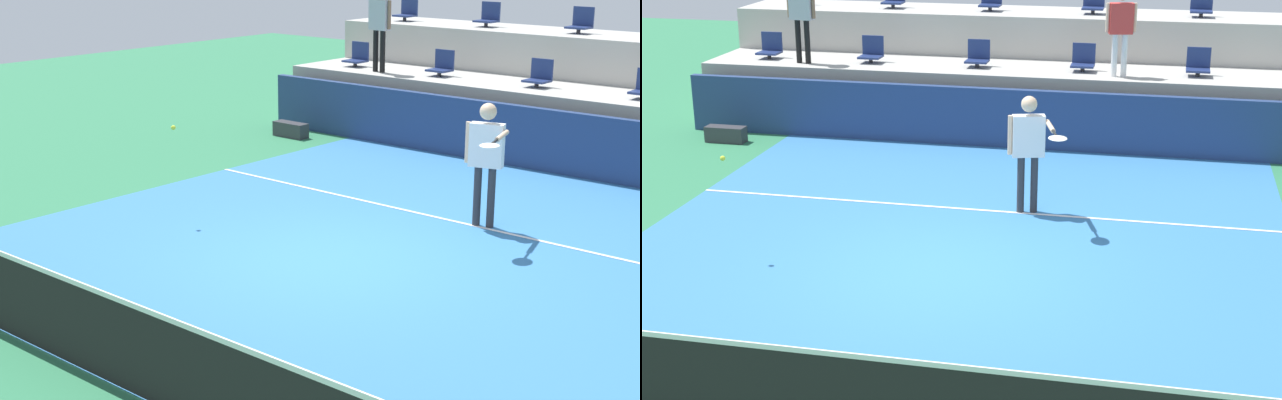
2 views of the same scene
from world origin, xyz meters
TOP-DOWN VIEW (x-y plane):
  - ground_plane at (0.00, 0.00)m, footprint 40.00×40.00m
  - court_inner_paint at (0.00, 1.00)m, footprint 9.00×10.00m
  - court_service_line at (0.00, 2.40)m, footprint 9.00×0.06m
  - tennis_net at (0.00, -4.00)m, footprint 10.48×0.08m
  - sponsor_backboard at (0.00, 6.00)m, footprint 13.00×0.16m
  - seating_tier_lower at (0.00, 7.30)m, footprint 13.00×1.80m
  - seating_tier_upper at (0.00, 9.10)m, footprint 13.00×1.80m
  - stadium_chair_lower_far_left at (-5.36, 7.23)m, footprint 0.44×0.40m
  - stadium_chair_lower_left at (-3.19, 7.23)m, footprint 0.44×0.40m
  - stadium_chair_lower_mid_left at (-1.02, 7.23)m, footprint 0.44×0.40m
  - stadium_chair_upper_far_left at (-5.36, 9.03)m, footprint 0.44×0.40m
  - stadium_chair_upper_left at (-3.23, 9.03)m, footprint 0.44×0.40m
  - stadium_chair_upper_mid_left at (-1.12, 9.03)m, footprint 0.44×0.40m
  - tennis_player at (0.72, 2.45)m, footprint 1.00×1.16m
  - spectator_with_hat at (-4.49, 6.85)m, footprint 0.61×0.46m
  - tennis_ball at (-2.86, -0.15)m, footprint 0.07×0.07m
  - equipment_bag at (-5.49, 5.21)m, footprint 0.76×0.28m

SIDE VIEW (x-z plane):
  - ground_plane at x=0.00m, z-range 0.00..0.00m
  - court_inner_paint at x=0.00m, z-range 0.00..0.01m
  - court_service_line at x=0.00m, z-range 0.01..0.01m
  - equipment_bag at x=-5.49m, z-range 0.00..0.30m
  - tennis_net at x=0.00m, z-range -0.04..1.03m
  - sponsor_backboard at x=0.00m, z-range 0.00..1.10m
  - seating_tier_lower at x=0.00m, z-range 0.00..1.25m
  - seating_tier_upper at x=0.00m, z-range 0.00..2.10m
  - tennis_player at x=0.72m, z-range 0.21..1.99m
  - tennis_ball at x=-2.86m, z-range 1.34..1.40m
  - stadium_chair_lower_far_left at x=-5.36m, z-range 1.20..1.72m
  - stadium_chair_lower_left at x=-3.19m, z-range 1.20..1.72m
  - stadium_chair_lower_mid_left at x=-1.02m, z-range 1.20..1.72m
  - stadium_chair_upper_far_left at x=-5.36m, z-range 2.05..2.57m
  - stadium_chair_upper_left at x=-3.23m, z-range 2.05..2.57m
  - stadium_chair_upper_mid_left at x=-1.12m, z-range 2.05..2.57m
  - spectator_with_hat at x=-4.49m, z-range 1.47..3.27m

